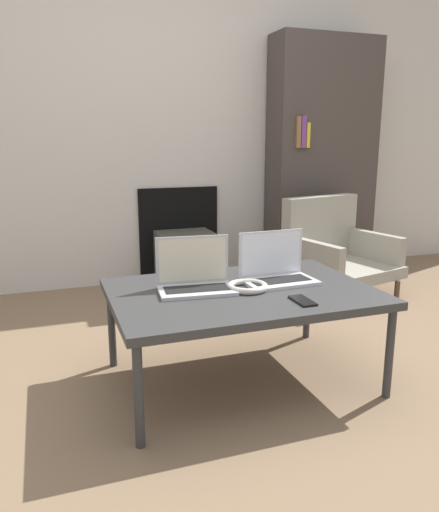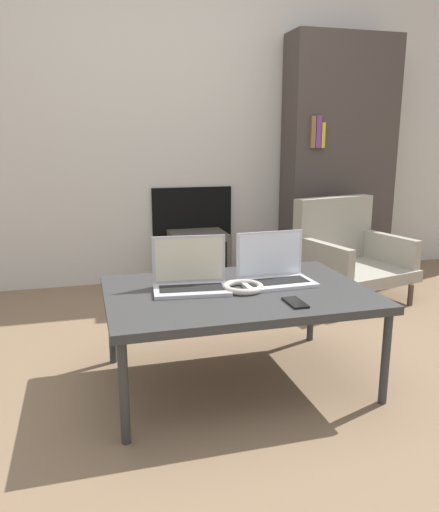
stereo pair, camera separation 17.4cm
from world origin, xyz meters
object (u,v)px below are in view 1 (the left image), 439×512
Objects in this scene: headphones at (247,286)px; armchair at (334,249)px; phone at (303,301)px; laptop_left at (195,278)px; laptop_right at (276,270)px; tv at (186,259)px.

armchair is at bearing 43.67° from headphones.
phone is (0.15, -0.23, -0.01)m from headphones.
laptop_left is 0.49m from phone.
laptop_left and laptop_right have the same top height.
laptop_right reaches higher than headphones.
phone is 0.34× the size of tv.
laptop_left is 0.45× the size of armchair.
tv is (0.01, 1.81, -0.24)m from phone.
headphones is 0.44× the size of tv.
laptop_right is 0.32m from phone.
armchair is at bearing 53.26° from phone.
armchair is at bearing 42.54° from laptop_left.
laptop_right is 1.84× the size of headphones.
laptop_right is at bearing -89.32° from tv.
tv is at bearing 81.82° from laptop_left.
armchair reaches higher than laptop_left.
laptop_right is 1.53m from tv.
laptop_left reaches higher than phone.
laptop_right reaches higher than phone.
headphones is at bearing -149.47° from armchair.
laptop_right is at bearing -146.71° from armchair.
armchair is (1.34, 0.99, -0.18)m from laptop_left.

